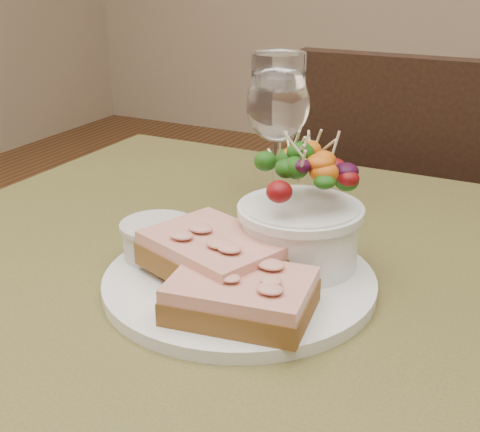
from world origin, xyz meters
The scene contains 9 objects.
cafe_table centered at (0.00, 0.00, 0.65)m, with size 0.80×0.80×0.75m.
chair_far centered at (0.06, 0.67, 0.29)m, with size 0.43×0.43×0.90m.
dinner_plate centered at (0.01, -0.02, 0.76)m, with size 0.26×0.26×0.01m, color white.
sandwich_front centered at (0.04, -0.08, 0.78)m, with size 0.13×0.10×0.03m.
sandwich_back centered at (-0.01, -0.03, 0.79)m, with size 0.15×0.13×0.03m.
ramekin centered at (-0.08, -0.01, 0.78)m, with size 0.07×0.07×0.04m.
salad_bowl centered at (0.05, 0.04, 0.82)m, with size 0.11×0.11×0.13m.
garnish centered at (-0.06, 0.06, 0.77)m, with size 0.05×0.04×0.02m.
wine_glass centered at (-0.05, 0.20, 0.87)m, with size 0.08×0.08×0.18m.
Camera 1 is at (0.27, -0.52, 1.05)m, focal length 50.00 mm.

